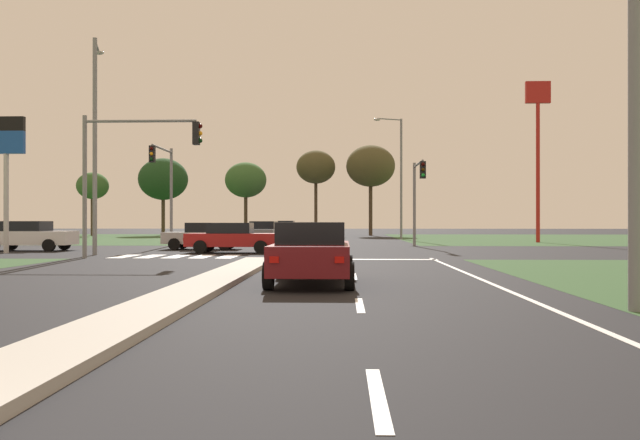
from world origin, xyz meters
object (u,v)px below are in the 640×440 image
Objects in this scene: car_maroon_fourth at (312,252)px; treeline_second at (163,179)px; car_black_sixth at (286,229)px; traffic_signal_near_left at (127,160)px; fuel_price_totem at (6,153)px; fastfood_pole_sign at (538,125)px; car_white_third at (29,236)px; car_red_fifth at (233,237)px; car_silver_second at (203,236)px; traffic_signal_far_left at (165,178)px; treeline_third at (246,180)px; treeline_near at (93,186)px; traffic_signal_far_right at (418,187)px; street_lamp_second at (95,135)px; treeline_fifth at (371,166)px; treeline_fourth at (316,167)px; street_lamp_third at (399,172)px; car_grey_near at (263,232)px.

treeline_second is at bearing 109.74° from car_maroon_fourth.
car_black_sixth reaches higher than car_maroon_fourth.
traffic_signal_near_left is 0.90× the size of fuel_price_totem.
car_maroon_fourth is at bearing -115.74° from fastfood_pole_sign.
car_white_third is 11.25m from car_red_fifth.
car_silver_second is at bearing -148.37° from car_red_fifth.
traffic_signal_far_left is 32.70m from treeline_second.
car_red_fifth is at bearing -82.07° from treeline_third.
treeline_second is (-12.26, 34.60, 5.46)m from car_silver_second.
traffic_signal_far_left is at bearing -60.84° from treeline_near.
street_lamp_second is at bearing -150.74° from traffic_signal_far_right.
treeline_fifth reaches higher than car_black_sixth.
car_red_fifth is 31.10m from car_black_sixth.
traffic_signal_far_left is 0.92× the size of fuel_price_totem.
treeline_fifth is (13.77, 30.90, 3.37)m from traffic_signal_far_left.
traffic_signal_far_left is at bearing -103.57° from treeline_fourth.
car_silver_second is 34.36m from treeline_third.
treeline_fourth is (13.32, 39.80, 2.68)m from fuel_price_totem.
street_lamp_second is at bearing -122.35° from street_lamp_third.
car_white_third is (-8.81, -1.90, 0.04)m from car_silver_second.
fastfood_pole_sign is 35.11m from fuel_price_totem.
traffic_signal_far_left is 0.77× the size of treeline_third.
fuel_price_totem reaches higher than car_grey_near.
treeline_near is (-21.52, 35.90, 4.55)m from car_red_fifth.
car_maroon_fourth is 0.64× the size of treeline_near.
traffic_signal_near_left is at bearing -139.32° from traffic_signal_far_right.
car_grey_near is at bearing -78.58° from treeline_third.
fuel_price_totem reaches higher than traffic_signal_far_right.
car_white_third is 0.49× the size of treeline_fourth.
traffic_signal_near_left is 42.37m from treeline_third.
car_grey_near is 0.52× the size of treeline_second.
treeline_fourth reaches higher than car_black_sixth.
car_maroon_fourth is 57.09m from treeline_second.
car_silver_second is at bearing 73.76° from car_grey_near.
car_grey_near is at bearing -167.36° from fastfood_pole_sign.
car_white_third is 7.96m from street_lamp_second.
fastfood_pole_sign is (25.07, 9.04, 4.44)m from traffic_signal_far_left.
traffic_signal_far_right is at bearing -91.32° from street_lamp_third.
car_grey_near is at bearing 90.64° from car_black_sixth.
car_black_sixth is 0.48× the size of treeline_fourth.
fuel_price_totem is (-7.34, 4.06, 0.74)m from traffic_signal_near_left.
fuel_price_totem is (-5.57, -7.69, 0.69)m from traffic_signal_far_left.
car_maroon_fourth is at bearing -94.04° from treeline_fifth.
car_grey_near reaches higher than car_maroon_fourth.
treeline_second is at bearing -174.59° from car_white_third.
traffic_signal_far_left is (-15.20, 0.21, 0.60)m from traffic_signal_far_right.
street_lamp_third is at bearing 48.86° from fuel_price_totem.
street_lamp_third reaches higher than car_red_fifth.
fastfood_pole_sign reaches higher than street_lamp_third.
car_white_third is at bearing -134.48° from street_lamp_third.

